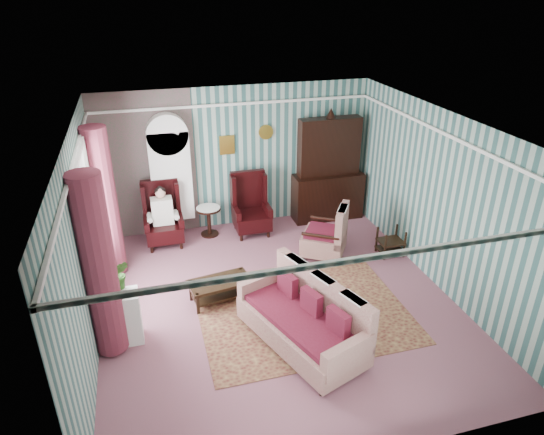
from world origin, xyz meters
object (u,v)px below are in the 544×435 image
object	(u,v)px
plant_stand	(121,318)
wingback_right	(251,205)
round_side_table	(209,221)
floral_armchair	(324,233)
dresser_hutch	(329,167)
sofa	(301,313)
nest_table	(391,241)
coffee_table	(220,290)
wingback_left	(163,215)
bookcase	(172,183)
seated_woman	(163,217)

from	to	relation	value
plant_stand	wingback_right	bearing A→B (deg)	47.16
round_side_table	floral_armchair	size ratio (longest dim) A/B	0.64
dresser_hutch	sofa	xyz separation A→B (m)	(-1.88, -3.78, -0.63)
plant_stand	floral_armchair	size ratio (longest dim) A/B	0.85
plant_stand	dresser_hutch	bearing A→B (deg)	35.08
nest_table	plant_stand	bearing A→B (deg)	-166.16
floral_armchair	dresser_hutch	bearing A→B (deg)	9.22
dresser_hutch	floral_armchair	xyz separation A→B (m)	(-0.65, -1.50, -0.71)
dresser_hutch	floral_armchair	bearing A→B (deg)	-113.53
round_side_table	nest_table	size ratio (longest dim) A/B	1.11
round_side_table	coffee_table	world-z (taller)	round_side_table
wingback_left	plant_stand	distance (m)	2.87
wingback_left	floral_armchair	size ratio (longest dim) A/B	1.33
dresser_hutch	wingback_left	size ratio (longest dim) A/B	1.89
dresser_hutch	wingback_left	world-z (taller)	dresser_hutch
floral_armchair	wingback_right	bearing A→B (deg)	74.44
wingback_right	round_side_table	bearing A→B (deg)	169.99
bookcase	floral_armchair	bearing A→B (deg)	-31.97
dresser_hutch	coffee_table	bearing A→B (deg)	-139.03
wingback_left	seated_woman	bearing A→B (deg)	0.00
sofa	floral_armchair	distance (m)	2.59
seated_woman	floral_armchair	bearing A→B (deg)	-23.38
dresser_hutch	seated_woman	world-z (taller)	dresser_hutch
floral_armchair	plant_stand	bearing A→B (deg)	145.36
seated_woman	sofa	size ratio (longest dim) A/B	0.59
dresser_hutch	wingback_right	size ratio (longest dim) A/B	1.89
wingback_right	sofa	xyz separation A→B (m)	(-0.13, -3.51, -0.08)
plant_stand	floral_armchair	bearing A→B (deg)	22.62
dresser_hutch	nest_table	world-z (taller)	dresser_hutch
seated_woman	nest_table	distance (m)	4.37
round_side_table	plant_stand	xyz separation A→B (m)	(-1.70, -2.90, 0.10)
bookcase	round_side_table	xyz separation A→B (m)	(0.65, -0.24, -0.82)
bookcase	nest_table	xyz separation A→B (m)	(3.82, -1.94, -0.85)
dresser_hutch	seated_woman	bearing A→B (deg)	-175.59
wingback_left	coffee_table	xyz separation A→B (m)	(0.71, -2.15, -0.44)
nest_table	floral_armchair	distance (m)	1.28
wingback_left	floral_armchair	xyz separation A→B (m)	(2.85, -1.23, -0.15)
floral_armchair	coffee_table	distance (m)	2.34
nest_table	coffee_table	world-z (taller)	nest_table
floral_armchair	coffee_table	xyz separation A→B (m)	(-2.13, -0.92, -0.29)
nest_table	round_side_table	bearing A→B (deg)	151.80
wingback_right	nest_table	xyz separation A→B (m)	(2.32, -1.55, -0.35)
wingback_left	nest_table	distance (m)	4.37
sofa	coffee_table	bearing A→B (deg)	13.41
nest_table	floral_armchair	bearing A→B (deg)	165.38
bookcase	dresser_hutch	size ratio (longest dim) A/B	0.95
wingback_left	floral_armchair	distance (m)	3.11
dresser_hutch	sofa	distance (m)	4.27
bookcase	sofa	distance (m)	4.18
wingback_left	bookcase	bearing A→B (deg)	57.34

